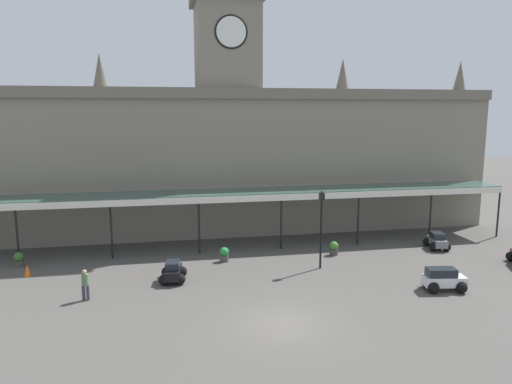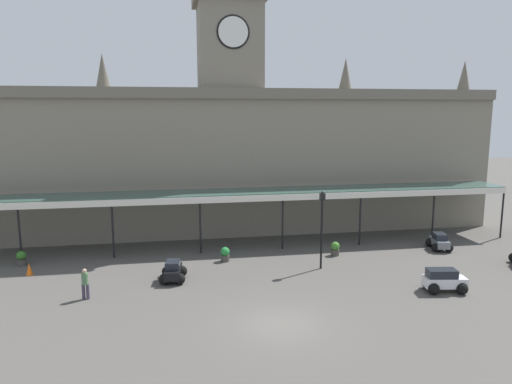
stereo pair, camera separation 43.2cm
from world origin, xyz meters
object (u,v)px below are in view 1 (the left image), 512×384
object	(u,v)px
car_white_estate	(443,280)
car_grey_sedan	(437,242)
car_black_sedan	(173,273)
planter_by_canopy	(19,259)
traffic_cone	(27,270)
planter_near_kerb	(334,248)
victorian_lamppost	(321,221)
planter_forecourt_centre	(224,254)
pedestrian_near_entrance	(85,284)

from	to	relation	value
car_white_estate	car_grey_sedan	xyz separation A→B (m)	(4.19, 7.46, -0.06)
car_white_estate	car_black_sedan	bearing A→B (deg)	163.34
car_grey_sedan	car_black_sedan	bearing A→B (deg)	-170.72
planter_by_canopy	traffic_cone	bearing A→B (deg)	-63.36
planter_near_kerb	car_black_sedan	bearing A→B (deg)	-164.73
car_black_sedan	planter_by_canopy	world-z (taller)	car_black_sedan
planter_by_canopy	victorian_lamppost	bearing A→B (deg)	-11.88
car_black_sedan	car_grey_sedan	xyz separation A→B (m)	(18.83, 3.08, 0.00)
victorian_lamppost	planter_near_kerb	xyz separation A→B (m)	(1.82, 2.47, -2.59)
car_grey_sedan	traffic_cone	xyz separation A→B (m)	(-27.40, -0.59, -0.13)
traffic_cone	planter_forecourt_centre	xyz separation A→B (m)	(11.97, 0.56, 0.12)
car_black_sedan	planter_near_kerb	distance (m)	11.39
victorian_lamppost	planter_by_canopy	xyz separation A→B (m)	(-18.74, 3.94, -2.59)
pedestrian_near_entrance	victorian_lamppost	size ratio (longest dim) A/B	0.34
victorian_lamppost	planter_by_canopy	distance (m)	19.32
car_black_sedan	planter_forecourt_centre	distance (m)	4.56
car_black_sedan	car_white_estate	size ratio (longest dim) A/B	0.90
car_black_sedan	car_grey_sedan	world-z (taller)	same
car_grey_sedan	traffic_cone	distance (m)	27.41
traffic_cone	planter_by_canopy	size ratio (longest dim) A/B	0.77
victorian_lamppost	planter_near_kerb	bearing A→B (deg)	53.72
car_black_sedan	victorian_lamppost	size ratio (longest dim) A/B	0.43
traffic_cone	planter_by_canopy	world-z (taller)	planter_by_canopy
car_white_estate	planter_by_canopy	distance (m)	25.77
pedestrian_near_entrance	traffic_cone	xyz separation A→B (m)	(-4.01, 4.53, -0.54)
pedestrian_near_entrance	planter_by_canopy	bearing A→B (deg)	127.51
pedestrian_near_entrance	planter_forecourt_centre	distance (m)	9.47
planter_forecourt_centre	car_black_sedan	bearing A→B (deg)	-138.10
car_black_sedan	victorian_lamppost	world-z (taller)	victorian_lamppost
planter_by_canopy	car_grey_sedan	bearing A→B (deg)	-2.80
planter_near_kerb	planter_by_canopy	distance (m)	20.61
car_white_estate	victorian_lamppost	xyz separation A→B (m)	(-5.47, 4.90, 2.51)
traffic_cone	planter_near_kerb	size ratio (longest dim) A/B	0.77
car_grey_sedan	pedestrian_near_entrance	bearing A→B (deg)	-167.64
car_black_sedan	planter_forecourt_centre	world-z (taller)	car_black_sedan
planter_forecourt_centre	car_white_estate	bearing A→B (deg)	-33.46
planter_forecourt_centre	planter_near_kerb	size ratio (longest dim) A/B	1.00
car_black_sedan	traffic_cone	size ratio (longest dim) A/B	2.90
car_black_sedan	car_white_estate	bearing A→B (deg)	-16.66
traffic_cone	planter_by_canopy	xyz separation A→B (m)	(-0.99, 1.98, 0.12)
car_grey_sedan	traffic_cone	bearing A→B (deg)	-178.76
car_white_estate	victorian_lamppost	distance (m)	7.76
planter_forecourt_centre	planter_by_canopy	world-z (taller)	same
car_white_estate	planter_near_kerb	size ratio (longest dim) A/B	2.46
planter_forecourt_centre	planter_by_canopy	size ratio (longest dim) A/B	1.00
planter_forecourt_centre	pedestrian_near_entrance	bearing A→B (deg)	-147.39
car_white_estate	planter_forecourt_centre	size ratio (longest dim) A/B	2.46
planter_near_kerb	car_grey_sedan	bearing A→B (deg)	0.57
car_grey_sedan	planter_near_kerb	world-z (taller)	car_grey_sedan
car_grey_sedan	pedestrian_near_entrance	distance (m)	23.95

